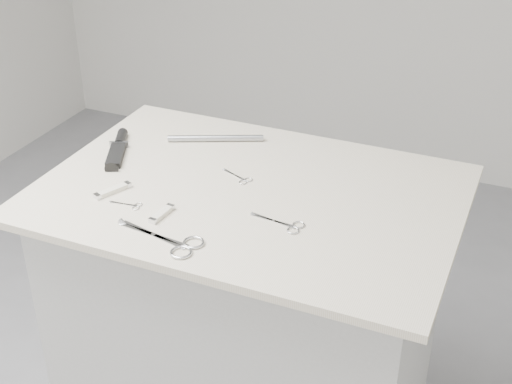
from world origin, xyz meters
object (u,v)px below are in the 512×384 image
at_px(large_shears, 175,243).
at_px(tiny_scissors, 130,205).
at_px(pocket_knife_a, 113,190).
at_px(embroidery_scissors_a, 286,225).
at_px(metal_rail, 216,138).
at_px(plinth, 250,340).
at_px(pocket_knife_b, 162,214).
at_px(sheathed_knife, 118,148).
at_px(embroidery_scissors_b, 240,178).

distance_m(large_shears, tiny_scissors, 0.20).
bearing_deg(pocket_knife_a, large_shears, -94.45).
bearing_deg(embroidery_scissors_a, metal_rail, 143.34).
bearing_deg(pocket_knife_a, plinth, -40.57).
bearing_deg(tiny_scissors, plinth, 31.12).
xyz_separation_m(pocket_knife_b, metal_rail, (-0.06, 0.39, 0.00)).
bearing_deg(pocket_knife_b, embroidery_scissors_a, -69.19).
height_order(plinth, large_shears, large_shears).
distance_m(plinth, pocket_knife_a, 0.58).
distance_m(plinth, large_shears, 0.55).
xyz_separation_m(tiny_scissors, sheathed_knife, (-0.18, 0.23, 0.01)).
relative_size(embroidery_scissors_b, pocket_knife_b, 1.14).
xyz_separation_m(embroidery_scissors_a, tiny_scissors, (-0.36, -0.06, -0.00)).
bearing_deg(sheathed_knife, metal_rail, -79.57).
bearing_deg(metal_rail, pocket_knife_a, -106.45).
bearing_deg(sheathed_knife, pocket_knife_a, -175.51).
bearing_deg(pocket_knife_b, metal_rail, 14.04).
bearing_deg(pocket_knife_b, plinth, -30.42).
bearing_deg(plinth, pocket_knife_b, -126.13).
bearing_deg(sheathed_knife, pocket_knife_b, -156.72).
height_order(pocket_knife_b, metal_rail, metal_rail).
height_order(tiny_scissors, metal_rail, metal_rail).
relative_size(large_shears, embroidery_scissors_a, 1.65).
height_order(tiny_scissors, pocket_knife_b, pocket_knife_b).
relative_size(plinth, tiny_scissors, 11.50).
distance_m(embroidery_scissors_b, metal_rail, 0.22).
bearing_deg(pocket_knife_a, sheathed_knife, 53.79).
bearing_deg(embroidery_scissors_a, pocket_knife_a, -168.88).
height_order(embroidery_scissors_a, metal_rail, metal_rail).
relative_size(plinth, sheathed_knife, 4.62).
bearing_deg(sheathed_knife, embroidery_scissors_a, -132.17).
height_order(pocket_knife_a, pocket_knife_b, pocket_knife_a).
height_order(embroidery_scissors_a, tiny_scissors, same).
relative_size(plinth, metal_rail, 3.47).
distance_m(tiny_scissors, pocket_knife_b, 0.09).
height_order(embroidery_scissors_a, sheathed_knife, sheathed_knife).
relative_size(pocket_knife_b, metal_rail, 0.31).
bearing_deg(embroidery_scissors_a, sheathed_knife, 170.21).
xyz_separation_m(large_shears, pocket_knife_a, (-0.24, 0.13, 0.00)).
relative_size(sheathed_knife, metal_rail, 0.75).
height_order(embroidery_scissors_a, pocket_knife_a, pocket_knife_a).
bearing_deg(tiny_scissors, embroidery_scissors_a, 3.32).
bearing_deg(metal_rail, tiny_scissors, -94.86).
xyz_separation_m(embroidery_scissors_b, tiny_scissors, (-0.18, -0.22, -0.00)).
bearing_deg(embroidery_scissors_b, plinth, -22.51).
bearing_deg(tiny_scissors, embroidery_scissors_b, 43.72).
xyz_separation_m(embroidery_scissors_a, pocket_knife_b, (-0.27, -0.07, 0.00)).
bearing_deg(large_shears, sheathed_knife, 146.50).
height_order(large_shears, pocket_knife_a, pocket_knife_a).
bearing_deg(large_shears, pocket_knife_a, 160.73).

